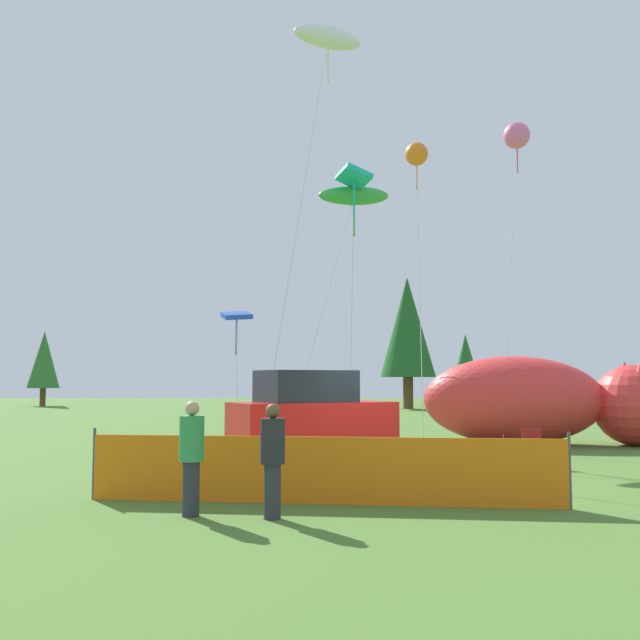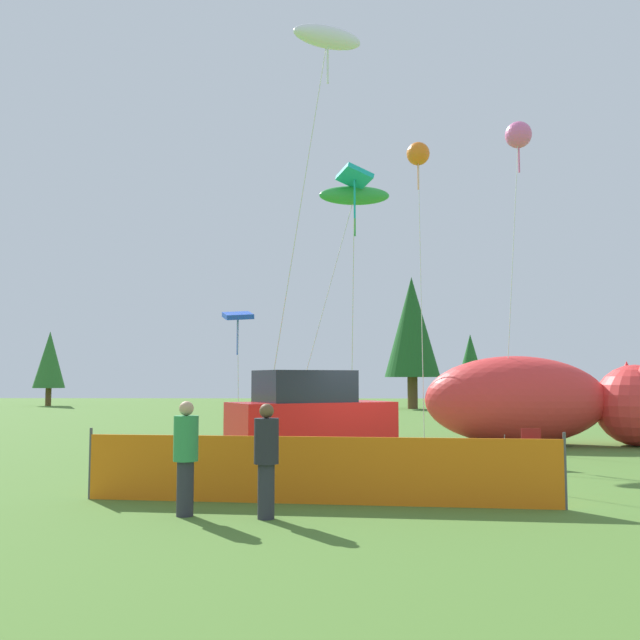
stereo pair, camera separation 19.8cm
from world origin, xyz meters
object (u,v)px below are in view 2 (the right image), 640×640
object	(u,v)px
kite_pink_octopus	(518,136)
parked_car	(310,420)
inflatable_cat	(543,404)
kite_orange_flower	(418,155)
kite_white_ghost	(327,39)
kite_green_fish	(354,196)
spectator_in_black_shirt	(186,453)
kite_blue_box	(238,317)
kite_teal_diamond	(354,183)
folding_chair	(532,444)
spectator_in_grey_shirt	(266,456)

from	to	relation	value
kite_pink_octopus	parked_car	bearing A→B (deg)	-135.31
inflatable_cat	kite_orange_flower	distance (m)	9.65
kite_white_ghost	kite_green_fish	bearing A→B (deg)	76.87
spectator_in_black_shirt	kite_white_ghost	world-z (taller)	kite_white_ghost
inflatable_cat	spectator_in_black_shirt	xyz separation A→B (m)	(-8.54, -11.74, -0.34)
kite_blue_box	spectator_in_black_shirt	bearing A→B (deg)	-84.89
kite_blue_box	kite_teal_diamond	distance (m)	5.80
kite_orange_flower	kite_white_ghost	xyz separation A→B (m)	(-3.08, -5.97, 1.37)
kite_orange_flower	kite_teal_diamond	size ratio (longest dim) A/B	1.22
kite_green_fish	spectator_in_black_shirt	bearing A→B (deg)	-103.37
parked_car	folding_chair	distance (m)	5.17
kite_white_ghost	kite_teal_diamond	size ratio (longest dim) A/B	1.38
spectator_in_grey_shirt	kite_teal_diamond	bearing A→B (deg)	82.38
kite_blue_box	kite_pink_octopus	world-z (taller)	kite_pink_octopus
folding_chair	kite_pink_octopus	world-z (taller)	kite_pink_octopus
kite_blue_box	kite_orange_flower	distance (m)	8.64
kite_white_ghost	parked_car	bearing A→B (deg)	-101.90
folding_chair	inflatable_cat	size ratio (longest dim) A/B	0.12
inflatable_cat	kite_teal_diamond	xyz separation A→B (m)	(-5.83, -0.84, 6.81)
kite_white_ghost	kite_pink_octopus	xyz separation A→B (m)	(6.34, 4.84, -1.11)
folding_chair	kite_green_fish	bearing A→B (deg)	-143.43
folding_chair	kite_teal_diamond	distance (m)	9.85
folding_chair	kite_green_fish	distance (m)	9.92
kite_orange_flower	kite_teal_diamond	bearing A→B (deg)	-126.04
kite_green_fish	kite_teal_diamond	bearing A→B (deg)	-90.75
kite_green_fish	kite_white_ghost	bearing A→B (deg)	-103.13
kite_green_fish	kite_pink_octopus	bearing A→B (deg)	15.14
spectator_in_black_shirt	kite_white_ghost	size ratio (longest dim) A/B	0.14
parked_car	inflatable_cat	bearing A→B (deg)	9.70
kite_pink_octopus	kite_green_fish	size ratio (longest dim) A/B	1.30
parked_car	kite_teal_diamond	distance (m)	8.46
folding_chair	kite_orange_flower	bearing A→B (deg)	-167.78
inflatable_cat	kite_pink_octopus	bearing A→B (deg)	107.88
spectator_in_black_shirt	kite_blue_box	xyz separation A→B (m)	(-1.12, 12.55, 3.13)
kite_orange_flower	kite_pink_octopus	distance (m)	3.46
kite_blue_box	inflatable_cat	bearing A→B (deg)	-4.76
parked_car	kite_blue_box	world-z (taller)	kite_blue_box
kite_teal_diamond	kite_green_fish	size ratio (longest dim) A/B	1.04
parked_car	inflatable_cat	distance (m)	8.86
kite_teal_diamond	folding_chair	bearing A→B (deg)	-51.14
parked_car	kite_pink_octopus	bearing A→B (deg)	16.42
parked_car	inflatable_cat	xyz separation A→B (m)	(6.98, 5.45, 0.20)
kite_blue_box	kite_white_ghost	world-z (taller)	kite_white_ghost
kite_teal_diamond	inflatable_cat	bearing A→B (deg)	8.24
parked_car	kite_white_ghost	bearing A→B (deg)	49.83
spectator_in_grey_shirt	inflatable_cat	bearing A→B (deg)	58.46
parked_car	spectator_in_grey_shirt	xyz separation A→B (m)	(-0.33, -6.46, -0.16)
spectator_in_grey_shirt	kite_orange_flower	size ratio (longest dim) A/B	0.16
parked_car	kite_green_fish	xyz separation A→B (m)	(1.16, 5.14, 6.72)
kite_blue_box	kite_pink_octopus	distance (m)	11.24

